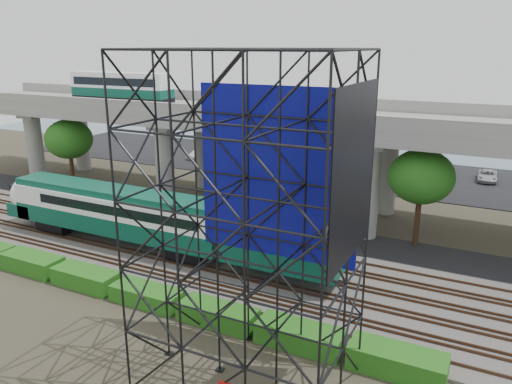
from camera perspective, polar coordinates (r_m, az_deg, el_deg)
The scene contains 13 objects.
ground at distance 35.52m, azimuth -9.17°, elevation -9.04°, with size 140.00×140.00×0.00m, color #474233.
ballast_bed at distance 36.95m, azimuth -7.36°, elevation -7.74°, with size 90.00×12.00×0.20m, color slate.
service_road at distance 43.72m, azimuth -1.15°, elevation -3.79°, with size 90.00×5.00×0.08m, color black.
parking_lot at distance 64.55m, azimuth 8.64°, elevation 2.71°, with size 90.00×18.00×0.08m, color black.
harbor_water at distance 85.33m, azimuth 13.33°, elevation 5.77°, with size 140.00×40.00×0.03m, color #486A76.
rail_tracks at distance 36.88m, azimuth -7.37°, elevation -7.49°, with size 90.00×9.52×0.16m.
commuter_train at distance 38.61m, azimuth -13.29°, elevation -2.55°, with size 29.30×3.06×4.30m.
overpass at distance 47.03m, azimuth 0.54°, elevation 7.95°, with size 80.00×12.00×12.40m.
scaffold_tower at distance 21.51m, azimuth -1.06°, elevation -4.48°, with size 9.36×6.36×15.00m.
hedge_strip at distance 31.69m, azimuth -12.31°, elevation -11.39°, with size 34.60×1.80×1.20m.
trees at distance 49.18m, azimuth -2.92°, elevation 5.18°, with size 40.94×16.94×7.69m.
suv at distance 44.55m, azimuth -3.90°, elevation -2.42°, with size 2.34×5.06×1.41m, color black.
parked_cars at distance 63.88m, azimuth 8.95°, elevation 3.16°, with size 38.64×9.81×1.29m.
Camera 1 is at (19.22, -25.75, 15.15)m, focal length 35.00 mm.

